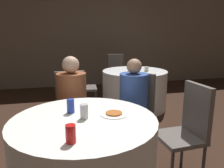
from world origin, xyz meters
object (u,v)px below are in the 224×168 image
object	(u,v)px
soda_can_blue	(71,106)
soda_can_silver	(84,111)
person_floral_shirt	(73,103)
soda_can_red	(71,134)
person_blue_shirt	(131,108)
chair_near_north	(71,102)
pizza_plate_near	(114,114)
chair_near_northeast	(137,105)
chair_far_west	(80,81)
chair_far_north	(117,71)
table_near	(85,158)
table_far	(134,89)
chair_near_east	(189,124)

from	to	relation	value
soda_can_blue	soda_can_silver	bearing A→B (deg)	-58.65
person_floral_shirt	soda_can_red	xyz separation A→B (m)	(-0.08, -1.25, 0.20)
person_blue_shirt	soda_can_blue	xyz separation A→B (m)	(-0.70, -0.44, 0.22)
chair_near_north	soda_can_red	xyz separation A→B (m)	(-0.07, -1.41, 0.24)
pizza_plate_near	soda_can_red	xyz separation A→B (m)	(-0.39, -0.43, 0.05)
chair_near_northeast	pizza_plate_near	xyz separation A→B (m)	(-0.46, -0.69, 0.18)
chair_near_north	person_floral_shirt	xyz separation A→B (m)	(0.01, -0.16, 0.04)
person_floral_shirt	chair_near_north	bearing A→B (deg)	-90.00
chair_far_west	soda_can_blue	distance (m)	2.13
person_floral_shirt	soda_can_silver	size ratio (longest dim) A/B	9.48
chair_near_north	soda_can_silver	world-z (taller)	chair_near_north
pizza_plate_near	chair_far_north	bearing A→B (deg)	75.11
chair_near_north	chair_far_north	bearing A→B (deg)	-121.02
table_near	chair_far_north	world-z (taller)	chair_far_north
table_near	soda_can_red	distance (m)	0.59
table_near	table_far	world-z (taller)	same
chair_near_north	chair_far_north	xyz separation A→B (m)	(1.16, 2.18, 0.00)
table_far	chair_near_east	bearing A→B (deg)	-94.69
chair_far_west	person_blue_shirt	bearing A→B (deg)	19.76
soda_can_red	person_floral_shirt	bearing A→B (deg)	86.40
table_near	chair_near_northeast	distance (m)	1.04
soda_can_red	table_near	bearing A→B (deg)	72.39
chair_near_east	pizza_plate_near	distance (m)	0.78
chair_near_northeast	soda_can_blue	world-z (taller)	chair_near_northeast
table_far	soda_can_red	bearing A→B (deg)	-117.23
chair_near_north	soda_can_blue	distance (m)	0.89
table_near	person_blue_shirt	xyz separation A→B (m)	(0.61, 0.61, 0.21)
table_far	table_near	bearing A→B (deg)	-118.81
table_near	soda_can_red	world-z (taller)	soda_can_red
chair_far_north	soda_can_blue	world-z (taller)	chair_far_north
chair_near_east	pizza_plate_near	bearing A→B (deg)	88.38
table_far	chair_far_west	distance (m)	1.05
chair_near_north	chair_near_east	bearing A→B (deg)	135.21
chair_near_east	soda_can_red	xyz separation A→B (m)	(-1.15, -0.45, 0.24)
person_blue_shirt	soda_can_red	distance (m)	1.25
chair_far_north	chair_far_west	bearing A→B (deg)	39.93
soda_can_silver	pizza_plate_near	bearing A→B (deg)	7.66
chair_near_east	soda_can_blue	xyz separation A→B (m)	(-1.12, 0.11, 0.24)
pizza_plate_near	chair_far_west	bearing A→B (deg)	92.41
person_blue_shirt	soda_can_silver	world-z (taller)	person_blue_shirt
chair_near_northeast	person_floral_shirt	distance (m)	0.78
chair_near_northeast	chair_near_north	distance (m)	0.83
chair_near_north	soda_can_silver	xyz separation A→B (m)	(0.06, -1.02, 0.24)
chair_near_east	chair_far_north	size ratio (longest dim) A/B	1.00
soda_can_red	chair_near_east	bearing A→B (deg)	21.49
chair_near_northeast	person_floral_shirt	size ratio (longest dim) A/B	0.82
person_blue_shirt	soda_can_red	size ratio (longest dim) A/B	9.32
chair_far_west	table_near	bearing A→B (deg)	0.79
person_blue_shirt	soda_can_blue	size ratio (longest dim) A/B	9.32
table_near	person_floral_shirt	xyz separation A→B (m)	(-0.05, 0.86, 0.23)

